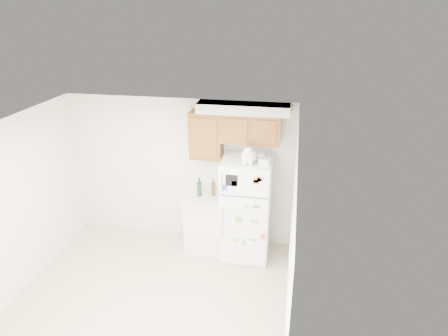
% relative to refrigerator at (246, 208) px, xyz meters
% --- Properties ---
extents(ground_plane, '(3.80, 4.00, 0.01)m').
position_rel_refrigerator_xyz_m(ground_plane, '(-1.18, -1.61, -0.86)').
color(ground_plane, '#C1AF94').
extents(room_shell, '(3.84, 4.04, 2.52)m').
position_rel_refrigerator_xyz_m(room_shell, '(-1.06, -1.36, 0.82)').
color(room_shell, beige).
rests_on(room_shell, ground_plane).
extents(refrigerator, '(0.76, 0.78, 1.70)m').
position_rel_refrigerator_xyz_m(refrigerator, '(0.00, 0.00, 0.00)').
color(refrigerator, white).
rests_on(refrigerator, ground_plane).
extents(base_counter, '(0.64, 0.64, 0.92)m').
position_rel_refrigerator_xyz_m(base_counter, '(-0.69, 0.07, -0.39)').
color(base_counter, white).
rests_on(base_counter, ground_plane).
extents(cat, '(0.29, 0.43, 0.30)m').
position_rel_refrigerator_xyz_m(cat, '(0.04, -0.15, 0.96)').
color(cat, white).
rests_on(cat, refrigerator).
extents(storage_box_back, '(0.21, 0.17, 0.10)m').
position_rel_refrigerator_xyz_m(storage_box_back, '(0.15, 0.02, 0.90)').
color(storage_box_back, white).
rests_on(storage_box_back, refrigerator).
extents(storage_box_front, '(0.17, 0.14, 0.09)m').
position_rel_refrigerator_xyz_m(storage_box_front, '(0.27, -0.16, 0.89)').
color(storage_box_front, white).
rests_on(storage_box_front, refrigerator).
extents(bottle_green, '(0.08, 0.08, 0.33)m').
position_rel_refrigerator_xyz_m(bottle_green, '(-0.80, 0.17, 0.23)').
color(bottle_green, '#19381E').
rests_on(bottle_green, base_counter).
extents(bottle_amber, '(0.07, 0.07, 0.30)m').
position_rel_refrigerator_xyz_m(bottle_amber, '(-0.58, 0.23, 0.22)').
color(bottle_amber, '#593814').
rests_on(bottle_amber, base_counter).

